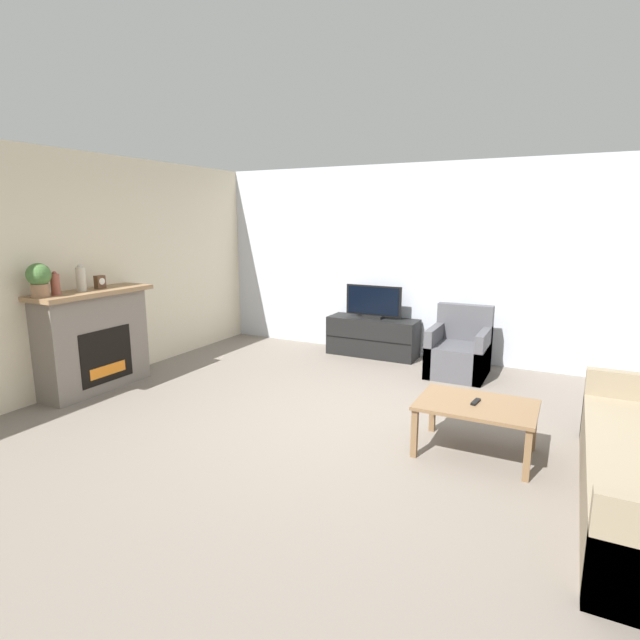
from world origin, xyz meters
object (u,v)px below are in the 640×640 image
Objects in this scene: tv at (373,303)px; potted_plant at (39,278)px; fireplace at (94,339)px; mantel_vase_centre_left at (81,279)px; remote at (476,402)px; mantel_vase_left at (55,284)px; armchair at (459,353)px; mantel_clock at (100,282)px; coffee_table at (476,409)px; tv_stand at (373,337)px.

potted_plant is at bearing -124.19° from tv.
fireplace is 3.66m from tv.
mantel_vase_centre_left is at bearing -80.68° from fireplace.
potted_plant is 2.26× the size of remote.
potted_plant reaches higher than remote.
mantel_vase_left is 1.63× the size of remote.
tv is at bearing 164.88° from armchair.
fireplace is at bearing -168.13° from remote.
potted_plant is 4.16m from tv.
mantel_clock reaches higher than remote.
tv is (2.31, 3.23, -0.51)m from mantel_vase_left.
mantel_vase_centre_left is at bearing 90.00° from potted_plant.
mantel_vase_centre_left is at bearing -90.18° from mantel_clock.
mantel_vase_centre_left is 4.32m from coffee_table.
mantel_vase_centre_left is 0.25m from mantel_clock.
potted_plant is (-0.00, -0.72, 0.12)m from mantel_clock.
mantel_vase_centre_left reaches higher than tv.
mantel_clock is 4.27m from remote.
mantel_vase_centre_left is 0.86× the size of potted_plant.
potted_plant is 0.42× the size of tv.
fireplace reaches higher than tv_stand.
potted_plant is (0.00, -0.17, 0.08)m from mantel_vase_left.
tv_stand is 1.57× the size of tv.
mantel_clock is 3.57m from tv.
remote is at bearing -53.20° from tv_stand.
mantel_clock is 0.16× the size of coffee_table.
fireplace is at bearing -129.55° from tv.
mantel_vase_centre_left is 3.77m from tv.
mantel_vase_centre_left is 4.30m from remote.
mantel_vase_centre_left reaches higher than mantel_clock.
potted_plant is at bearing -90.06° from mantel_clock.
fireplace is 4.23m from coffee_table.
mantel_clock is at bearing -147.17° from armchair.
coffee_table is at bearing 9.81° from mantel_vase_left.
tv_stand is (2.31, 2.93, -1.03)m from mantel_vase_centre_left.
tv reaches higher than tv_stand.
fireplace reaches higher than coffee_table.
armchair is (3.63, 2.47, -0.31)m from fireplace.
mantel_vase_left is 1.67× the size of mantel_clock.
remote is at bearing 2.43° from mantel_clock.
fireplace is 3.68m from tv_stand.
mantel_vase_centre_left is 0.32× the size of coffee_table.
remote is at bearing -53.17° from tv.
potted_plant is (0.02, -0.58, 0.77)m from fireplace.
mantel_vase_left is at bearing -87.65° from fireplace.
tv_stand is 3.14m from remote.
mantel_vase_centre_left is 2.00× the size of mantel_clock.
coffee_table is (4.22, 0.31, -0.20)m from fireplace.
mantel_vase_left is at bearing -170.19° from coffee_table.
mantel_vase_centre_left is 0.35× the size of armchair.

